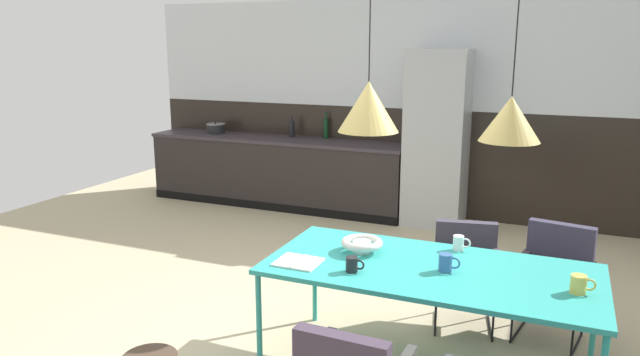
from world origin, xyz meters
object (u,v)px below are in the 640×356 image
Objects in this scene: bottle_spice_small at (292,129)px; pendant_lamp_over_table_far at (510,119)px; pendant_lamp_over_table_near at (368,107)px; mug_short_terracotta at (579,284)px; mug_wide_latte at (459,243)px; refrigerator_column at (437,139)px; open_book at (298,262)px; armchair_by_stool at (555,269)px; mug_white_ceramic at (352,264)px; armchair_corner_seat at (466,261)px; mug_glass_clear at (446,263)px; fruit_bowl at (362,244)px; dining_table at (430,273)px; bottle_wine_green at (326,128)px; cooking_pot at (216,128)px.

bottle_spice_small is 4.56m from pendant_lamp_over_table_far.
pendant_lamp_over_table_far is (0.80, 0.09, -0.04)m from pendant_lamp_over_table_near.
mug_wide_latte is at bearing 148.96° from mug_short_terracotta.
bottle_spice_small is (-1.92, 0.15, -0.01)m from refrigerator_column.
mug_short_terracotta is at bearing 6.73° from open_book.
armchair_by_stool is 7.01× the size of mug_white_ceramic.
mug_white_ceramic is (0.26, -3.53, -0.22)m from refrigerator_column.
armchair_corner_seat is at bearing -72.77° from refrigerator_column.
bottle_spice_small is at bearing 131.39° from mug_wide_latte.
mug_short_terracotta is at bearing 117.97° from armchair_corner_seat.
armchair_corner_seat is 5.88× the size of mug_glass_clear.
fruit_bowl is 0.59m from mug_glass_clear.
armchair_corner_seat is (-0.62, -0.04, -0.02)m from armchair_by_stool.
bottle_spice_small is at bearing 122.16° from pendant_lamp_over_table_near.
bottle_spice_small is 4.16m from pendant_lamp_over_table_near.
dining_table is 1.15m from armchair_by_stool.
mug_glass_clear is at bearing -57.67° from bottle_wine_green.
dining_table is 5.86× the size of bottle_wine_green.
open_book is at bearing -131.23° from fruit_bowl.
refrigerator_column is 3.67m from mug_short_terracotta.
refrigerator_column is 7.40× the size of fruit_bowl.
bottle_wine_green is (-1.47, 0.23, 0.02)m from refrigerator_column.
mug_short_terracotta is (1.24, 0.19, 0.01)m from mug_white_ceramic.
bottle_wine_green is at bearing -61.37° from armchair_corner_seat.
mug_glass_clear is 1.04m from pendant_lamp_over_table_near.
bottle_wine_green reaches higher than armchair_by_stool.
pendant_lamp_over_table_far is at bearing 14.07° from open_book.
mug_glass_clear is 4.20m from bottle_wine_green.
fruit_bowl is (-0.56, -0.76, 0.30)m from armchair_corner_seat.
mug_short_terracotta is (1.50, -3.34, -0.22)m from refrigerator_column.
pendant_lamp_over_table_far is at bearing -38.84° from cooking_pot.
bottle_spice_small is 0.78× the size of bottle_wine_green.
bottle_spice_small is (-2.58, 3.43, 0.30)m from dining_table.
bottle_spice_small is (-3.29, 2.54, 0.49)m from armchair_by_stool.
mug_wide_latte reaches higher than dining_table.
bottle_spice_small is (-2.67, 2.58, 0.51)m from armchair_corner_seat.
pendant_lamp_over_table_near is at bearing 179.43° from mug_short_terracotta.
bottle_wine_green is 0.34× the size of pendant_lamp_over_table_near.
armchair_by_stool is at bearing 70.14° from pendant_lamp_over_table_far.
mug_glass_clear is (0.77, -3.31, -0.22)m from refrigerator_column.
armchair_corner_seat is at bearing 90.93° from mug_glass_clear.
pendant_lamp_over_table_near reaches higher than mug_white_ceramic.
mug_glass_clear reaches higher than dining_table.
pendant_lamp_over_table_near and pendant_lamp_over_table_far have the same top height.
pendant_lamp_over_table_far reaches higher than fruit_bowl.
armchair_by_stool is 2.99× the size of fruit_bowl.
open_book is 1.08× the size of cooking_pot.
mug_wide_latte is at bearing -37.97° from cooking_pot.
dining_table is at bearing -105.77° from mug_wide_latte.
mug_wide_latte is (0.11, 0.37, 0.09)m from dining_table.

